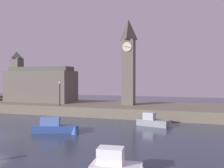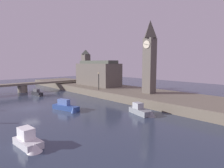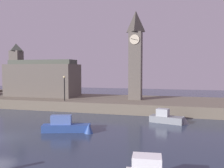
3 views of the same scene
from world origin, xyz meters
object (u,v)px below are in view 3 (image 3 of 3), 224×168
parliament_hall (41,78)px  boat_tour_blue (69,126)px  streetlamp (64,85)px  clock_tower (136,54)px  boat_cruiser_grey (170,118)px

parliament_hall → boat_tour_blue: bearing=-51.0°
streetlamp → boat_tour_blue: (6.19, -11.44, -3.35)m
streetlamp → boat_tour_blue: size_ratio=0.69×
clock_tower → boat_tour_blue: clock_tower is taller
boat_tour_blue → parliament_hall: bearing=129.0°
parliament_hall → clock_tower: bearing=-2.3°
parliament_hall → streetlamp: bearing=-35.6°
streetlamp → boat_cruiser_grey: (15.89, -4.60, -3.36)m
clock_tower → parliament_hall: 18.02m
boat_tour_blue → boat_cruiser_grey: bearing=35.2°
streetlamp → boat_tour_blue: 13.44m
boat_cruiser_grey → boat_tour_blue: bearing=-144.8°
parliament_hall → boat_cruiser_grey: (23.22, -9.84, -4.20)m
parliament_hall → boat_tour_blue: size_ratio=2.33×
clock_tower → boat_cruiser_grey: 13.56m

